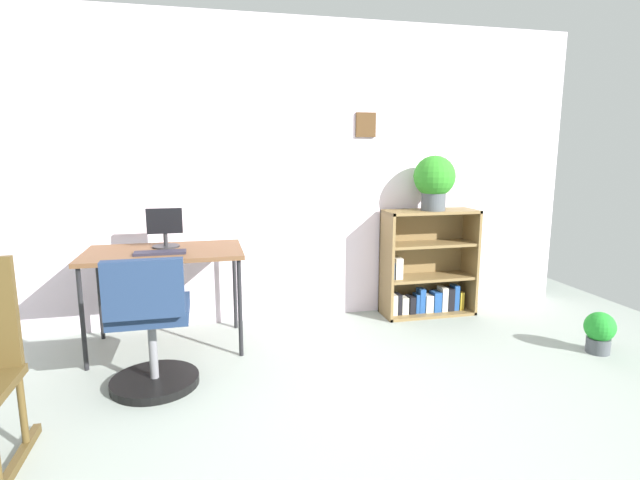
{
  "coord_description": "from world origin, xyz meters",
  "views": [
    {
      "loc": [
        -0.59,
        -1.84,
        1.4
      ],
      "look_at": [
        0.18,
        1.36,
        0.8
      ],
      "focal_mm": 27.48,
      "sensor_mm": 36.0,
      "label": 1
    }
  ],
  "objects": [
    {
      "name": "keyboard",
      "position": [
        -0.89,
        1.55,
        0.72
      ],
      "size": [
        0.34,
        0.11,
        0.02
      ],
      "primitive_type": "cube",
      "color": "#252330",
      "rests_on": "desk"
    },
    {
      "name": "ground_plane",
      "position": [
        0.0,
        0.0,
        0.0
      ],
      "size": [
        6.24,
        6.24,
        0.0
      ],
      "primitive_type": "plane",
      "color": "#909A92"
    },
    {
      "name": "monitor",
      "position": [
        -0.87,
        1.78,
        0.85
      ],
      "size": [
        0.25,
        0.19,
        0.28
      ],
      "color": "#262628",
      "rests_on": "desk"
    },
    {
      "name": "potted_plant_floor",
      "position": [
        2.07,
        0.86,
        0.16
      ],
      "size": [
        0.21,
        0.21,
        0.29
      ],
      "color": "#474C51",
      "rests_on": "ground_plane"
    },
    {
      "name": "potted_plant_on_shelf",
      "position": [
        1.28,
        1.9,
        1.16
      ],
      "size": [
        0.34,
        0.34,
        0.45
      ],
      "color": "#474C51",
      "rests_on": "bookshelf_low"
    },
    {
      "name": "bookshelf_low",
      "position": [
        1.26,
        1.95,
        0.39
      ],
      "size": [
        0.8,
        0.3,
        0.91
      ],
      "color": "brown",
      "rests_on": "ground_plane"
    },
    {
      "name": "desk",
      "position": [
        -0.87,
        1.67,
        0.66
      ],
      "size": [
        1.07,
        0.64,
        0.71
      ],
      "color": "brown",
      "rests_on": "ground_plane"
    },
    {
      "name": "wall_back",
      "position": [
        0.0,
        2.15,
        1.22
      ],
      "size": [
        5.2,
        0.12,
        2.43
      ],
      "color": "silver",
      "rests_on": "ground_plane"
    },
    {
      "name": "office_chair",
      "position": [
        -0.92,
        1.01,
        0.36
      ],
      "size": [
        0.52,
        0.55,
        0.83
      ],
      "color": "black",
      "rests_on": "ground_plane"
    }
  ]
}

